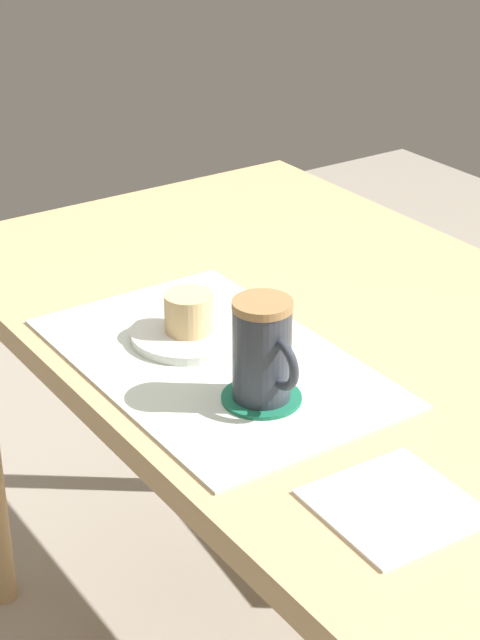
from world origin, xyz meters
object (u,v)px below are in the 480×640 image
Objects in this scene: pastry_plate at (190,334)px; dining_table at (311,369)px; coffee_mug at (263,350)px; pastry at (189,312)px.

dining_table is at bearing 80.05° from pastry_plate.
coffee_mug reaches higher than pastry_plate.
pastry_plate is (-0.03, -0.18, 0.10)m from dining_table.
pastry_plate is at bearing 176.30° from coffee_mug.
pastry_plate is 2.39× the size of pastry.
coffee_mug is (0.15, -0.19, 0.16)m from dining_table.
pastry_plate is at bearing 0.00° from pastry.
dining_table is 0.22m from pastry.
pastry reaches higher than dining_table.
pastry_plate is at bearing -99.95° from dining_table.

